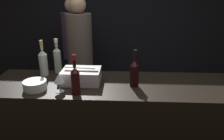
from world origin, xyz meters
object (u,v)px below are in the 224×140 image
object	(u,v)px
wine_glass	(59,79)
person_blond_tee	(80,54)
red_wine_bottle_black_foil	(135,72)
bowl_white	(35,85)
ice_bin_with_bottles	(81,75)
rose_wine_bottle	(43,61)
red_wine_bottle_tall	(75,79)
white_wine_bottle	(57,58)
person_in_hoodie	(74,47)

from	to	relation	value
wine_glass	person_blond_tee	world-z (taller)	person_blond_tee
red_wine_bottle_black_foil	bowl_white	bearing A→B (deg)	-172.61
red_wine_bottle_black_foil	person_blond_tee	size ratio (longest dim) A/B	0.19
ice_bin_with_bottles	bowl_white	size ratio (longest dim) A/B	1.75
rose_wine_bottle	red_wine_bottle_tall	bearing A→B (deg)	-44.87
rose_wine_bottle	person_blond_tee	distance (m)	0.82
person_blond_tee	wine_glass	bearing A→B (deg)	-25.03
red_wine_bottle_black_foil	person_blond_tee	bearing A→B (deg)	123.89
red_wine_bottle_black_foil	red_wine_bottle_tall	xyz separation A→B (m)	(-0.48, -0.18, 0.00)
bowl_white	white_wine_bottle	xyz separation A→B (m)	(0.09, 0.40, 0.11)
white_wine_bottle	rose_wine_bottle	world-z (taller)	same
wine_glass	person_in_hoodie	distance (m)	1.66
bowl_white	white_wine_bottle	world-z (taller)	white_wine_bottle
bowl_white	rose_wine_bottle	distance (m)	0.35
ice_bin_with_bottles	person_blond_tee	distance (m)	0.96
rose_wine_bottle	bowl_white	bearing A→B (deg)	-84.24
person_in_hoodie	person_blond_tee	world-z (taller)	person_blond_tee
bowl_white	red_wine_bottle_black_foil	world-z (taller)	red_wine_bottle_black_foil
wine_glass	person_in_hoodie	bearing A→B (deg)	98.09
ice_bin_with_bottles	red_wine_bottle_black_foil	bearing A→B (deg)	-6.55
bowl_white	person_in_hoodie	world-z (taller)	person_in_hoodie
red_wine_bottle_tall	person_blond_tee	size ratio (longest dim) A/B	0.20
wine_glass	red_wine_bottle_black_foil	distance (m)	0.64
ice_bin_with_bottles	red_wine_bottle_black_foil	world-z (taller)	red_wine_bottle_black_foil
red_wine_bottle_black_foil	red_wine_bottle_tall	world-z (taller)	red_wine_bottle_tall
ice_bin_with_bottles	bowl_white	bearing A→B (deg)	-156.01
ice_bin_with_bottles	red_wine_bottle_tall	distance (m)	0.24
ice_bin_with_bottles	rose_wine_bottle	xyz separation A→B (m)	(-0.40, 0.16, 0.07)
ice_bin_with_bottles	bowl_white	xyz separation A→B (m)	(-0.37, -0.16, -0.03)
bowl_white	red_wine_bottle_black_foil	xyz separation A→B (m)	(0.84, 0.11, 0.09)
bowl_white	wine_glass	size ratio (longest dim) A/B	1.27
rose_wine_bottle	white_wine_bottle	bearing A→B (deg)	32.20
red_wine_bottle_black_foil	person_blond_tee	distance (m)	1.21
bowl_white	red_wine_bottle_tall	xyz separation A→B (m)	(0.37, -0.07, 0.09)
person_in_hoodie	bowl_white	bearing A→B (deg)	179.71
person_blond_tee	bowl_white	bearing A→B (deg)	-36.36
red_wine_bottle_black_foil	wine_glass	bearing A→B (deg)	-166.94
red_wine_bottle_tall	rose_wine_bottle	size ratio (longest dim) A/B	0.95
red_wine_bottle_tall	person_in_hoodie	size ratio (longest dim) A/B	0.20
ice_bin_with_bottles	rose_wine_bottle	bearing A→B (deg)	157.69
bowl_white	wine_glass	distance (m)	0.24
bowl_white	wine_glass	world-z (taller)	wine_glass
red_wine_bottle_black_foil	rose_wine_bottle	distance (m)	0.90
bowl_white	person_blond_tee	bearing A→B (deg)	81.00
white_wine_bottle	person_in_hoodie	world-z (taller)	person_in_hoodie
ice_bin_with_bottles	wine_glass	size ratio (longest dim) A/B	2.21
wine_glass	red_wine_bottle_tall	distance (m)	0.15
ice_bin_with_bottles	red_wine_bottle_tall	bearing A→B (deg)	-90.65
white_wine_bottle	person_in_hoodie	distance (m)	1.22
wine_glass	ice_bin_with_bottles	bearing A→B (deg)	53.52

